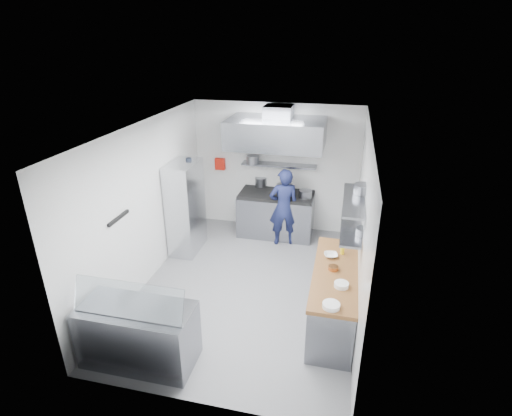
% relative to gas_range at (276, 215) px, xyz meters
% --- Properties ---
extents(floor, '(5.00, 5.00, 0.00)m').
position_rel_gas_range_xyz_m(floor, '(-0.10, -2.10, -0.45)').
color(floor, slate).
rests_on(floor, ground).
extents(ceiling, '(5.00, 5.00, 0.00)m').
position_rel_gas_range_xyz_m(ceiling, '(-0.10, -2.10, 2.35)').
color(ceiling, silver).
rests_on(ceiling, wall_back).
extents(wall_back, '(3.60, 2.80, 0.02)m').
position_rel_gas_range_xyz_m(wall_back, '(-0.10, 0.40, 0.95)').
color(wall_back, white).
rests_on(wall_back, floor).
extents(wall_front, '(3.60, 2.80, 0.02)m').
position_rel_gas_range_xyz_m(wall_front, '(-0.10, -4.60, 0.95)').
color(wall_front, white).
rests_on(wall_front, floor).
extents(wall_left, '(2.80, 5.00, 0.02)m').
position_rel_gas_range_xyz_m(wall_left, '(-1.90, -2.10, 0.95)').
color(wall_left, white).
rests_on(wall_left, floor).
extents(wall_right, '(2.80, 5.00, 0.02)m').
position_rel_gas_range_xyz_m(wall_right, '(1.70, -2.10, 0.95)').
color(wall_right, white).
rests_on(wall_right, floor).
extents(gas_range, '(1.60, 0.80, 0.90)m').
position_rel_gas_range_xyz_m(gas_range, '(0.00, 0.00, 0.00)').
color(gas_range, gray).
rests_on(gas_range, floor).
extents(cooktop, '(1.57, 0.78, 0.06)m').
position_rel_gas_range_xyz_m(cooktop, '(0.00, 0.00, 0.48)').
color(cooktop, black).
rests_on(cooktop, gas_range).
extents(stock_pot_left, '(0.26, 0.26, 0.20)m').
position_rel_gas_range_xyz_m(stock_pot_left, '(-0.42, 0.39, 0.61)').
color(stock_pot_left, slate).
rests_on(stock_pot_left, cooktop).
extents(stock_pot_mid, '(0.33, 0.33, 0.24)m').
position_rel_gas_range_xyz_m(stock_pot_mid, '(0.18, -0.06, 0.63)').
color(stock_pot_mid, slate).
rests_on(stock_pot_mid, cooktop).
extents(stock_pot_right, '(0.27, 0.27, 0.16)m').
position_rel_gas_range_xyz_m(stock_pot_right, '(0.63, -0.10, 0.59)').
color(stock_pot_right, slate).
rests_on(stock_pot_right, cooktop).
extents(over_range_shelf, '(1.60, 0.30, 0.04)m').
position_rel_gas_range_xyz_m(over_range_shelf, '(0.00, 0.24, 1.07)').
color(over_range_shelf, gray).
rests_on(over_range_shelf, wall_back).
extents(shelf_pot_a, '(0.26, 0.26, 0.18)m').
position_rel_gas_range_xyz_m(shelf_pot_a, '(-0.55, 0.14, 1.18)').
color(shelf_pot_a, slate).
rests_on(shelf_pot_a, over_range_shelf).
extents(extractor_hood, '(1.90, 1.15, 0.55)m').
position_rel_gas_range_xyz_m(extractor_hood, '(0.00, -0.18, 1.85)').
color(extractor_hood, gray).
rests_on(extractor_hood, wall_back).
extents(hood_duct, '(0.55, 0.55, 0.24)m').
position_rel_gas_range_xyz_m(hood_duct, '(0.00, 0.05, 2.23)').
color(hood_duct, slate).
rests_on(hood_duct, extractor_hood).
extents(red_firebox, '(0.22, 0.10, 0.26)m').
position_rel_gas_range_xyz_m(red_firebox, '(-1.35, 0.34, 0.97)').
color(red_firebox, red).
rests_on(red_firebox, wall_back).
extents(chef, '(0.69, 0.56, 1.65)m').
position_rel_gas_range_xyz_m(chef, '(0.23, -0.39, 0.38)').
color(chef, '#161C42').
rests_on(chef, floor).
extents(wire_rack, '(0.50, 0.90, 1.85)m').
position_rel_gas_range_xyz_m(wire_rack, '(-1.63, -1.08, 0.48)').
color(wire_rack, silver).
rests_on(wire_rack, floor).
extents(rack_bin_a, '(0.16, 0.20, 0.18)m').
position_rel_gas_range_xyz_m(rack_bin_a, '(-1.63, -1.21, 0.35)').
color(rack_bin_a, white).
rests_on(rack_bin_a, wire_rack).
extents(rack_bin_b, '(0.15, 0.20, 0.17)m').
position_rel_gas_range_xyz_m(rack_bin_b, '(-1.63, -0.61, 0.85)').
color(rack_bin_b, yellow).
rests_on(rack_bin_b, wire_rack).
extents(rack_jar, '(0.11, 0.11, 0.18)m').
position_rel_gas_range_xyz_m(rack_jar, '(-1.58, -0.88, 1.35)').
color(rack_jar, black).
rests_on(rack_jar, wire_rack).
extents(knife_strip, '(0.04, 0.55, 0.05)m').
position_rel_gas_range_xyz_m(knife_strip, '(-1.88, -3.00, 1.10)').
color(knife_strip, black).
rests_on(knife_strip, wall_left).
extents(prep_counter_base, '(0.62, 2.00, 0.84)m').
position_rel_gas_range_xyz_m(prep_counter_base, '(1.38, -2.70, -0.03)').
color(prep_counter_base, gray).
rests_on(prep_counter_base, floor).
extents(prep_counter_top, '(0.65, 2.04, 0.06)m').
position_rel_gas_range_xyz_m(prep_counter_top, '(1.38, -2.70, 0.42)').
color(prep_counter_top, brown).
rests_on(prep_counter_top, prep_counter_base).
extents(plate_stack_a, '(0.22, 0.22, 0.06)m').
position_rel_gas_range_xyz_m(plate_stack_a, '(1.36, -3.58, 0.48)').
color(plate_stack_a, white).
rests_on(plate_stack_a, prep_counter_top).
extents(plate_stack_b, '(0.20, 0.20, 0.06)m').
position_rel_gas_range_xyz_m(plate_stack_b, '(1.47, -3.08, 0.48)').
color(plate_stack_b, white).
rests_on(plate_stack_b, prep_counter_top).
extents(copper_pan, '(0.15, 0.15, 0.06)m').
position_rel_gas_range_xyz_m(copper_pan, '(1.34, -2.68, 0.48)').
color(copper_pan, '#BA6E34').
rests_on(copper_pan, prep_counter_top).
extents(squeeze_bottle, '(0.06, 0.06, 0.18)m').
position_rel_gas_range_xyz_m(squeeze_bottle, '(1.45, -2.17, 0.54)').
color(squeeze_bottle, yellow).
rests_on(squeeze_bottle, prep_counter_top).
extents(mixing_bowl, '(0.25, 0.25, 0.05)m').
position_rel_gas_range_xyz_m(mixing_bowl, '(1.28, -2.30, 0.48)').
color(mixing_bowl, white).
rests_on(mixing_bowl, prep_counter_top).
extents(wall_shelf_lower, '(0.30, 1.30, 0.04)m').
position_rel_gas_range_xyz_m(wall_shelf_lower, '(1.54, -2.40, 1.05)').
color(wall_shelf_lower, gray).
rests_on(wall_shelf_lower, wall_right).
extents(wall_shelf_upper, '(0.30, 1.30, 0.04)m').
position_rel_gas_range_xyz_m(wall_shelf_upper, '(1.54, -2.40, 1.47)').
color(wall_shelf_upper, gray).
rests_on(wall_shelf_upper, wall_right).
extents(shelf_pot_c, '(0.22, 0.22, 0.10)m').
position_rel_gas_range_xyz_m(shelf_pot_c, '(1.71, -2.67, 1.12)').
color(shelf_pot_c, slate).
rests_on(shelf_pot_c, wall_shelf_lower).
extents(shelf_pot_d, '(0.27, 0.27, 0.14)m').
position_rel_gas_range_xyz_m(shelf_pot_d, '(1.66, -2.16, 1.56)').
color(shelf_pot_d, slate).
rests_on(shelf_pot_d, wall_shelf_upper).
extents(display_case, '(1.50, 0.70, 0.85)m').
position_rel_gas_range_xyz_m(display_case, '(-1.10, -4.10, -0.03)').
color(display_case, gray).
rests_on(display_case, floor).
extents(display_glass, '(1.47, 0.19, 0.42)m').
position_rel_gas_range_xyz_m(display_glass, '(-1.10, -4.22, 0.62)').
color(display_glass, silver).
rests_on(display_glass, display_case).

